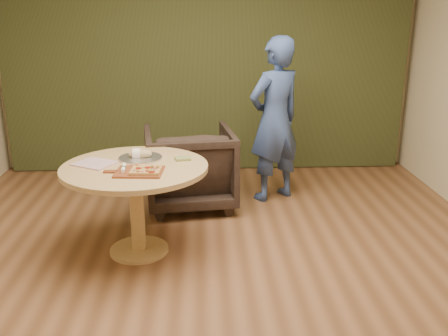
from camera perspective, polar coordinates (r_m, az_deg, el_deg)
name	(u,v)px	position (r m, az deg, el deg)	size (l,w,h in m)	color
room_shell	(212,96)	(3.19, -1.43, 8.20)	(5.04, 6.04, 2.84)	brown
curtain	(206,55)	(6.06, -2.04, 12.78)	(4.80, 0.14, 2.78)	#2C3417
pedestal_table	(135,182)	(4.03, -10.08, -1.63)	(1.16, 1.16, 0.75)	tan
pizza_paddle	(138,172)	(3.80, -9.82, -0.44)	(0.46, 0.31, 0.01)	brown
flatbread_pizza	(146,170)	(3.77, -8.88, -0.22)	(0.24, 0.24, 0.04)	tan
cutlery_roll	(124,168)	(3.84, -11.41, 0.01)	(0.04, 0.20, 0.03)	white
newspaper	(95,163)	(4.09, -14.56, 0.51)	(0.30, 0.25, 0.01)	silver
serving_tray	(140,158)	(4.15, -9.53, 1.14)	(0.36, 0.36, 0.02)	silver
bread_roll	(139,154)	(4.14, -9.67, 1.61)	(0.19, 0.09, 0.09)	tan
green_packet	(183,159)	(4.08, -4.75, 1.09)	(0.12, 0.10, 0.02)	olive
armchair	(189,164)	(5.01, -3.97, 0.51)	(0.86, 0.81, 0.89)	black
person_standing	(275,120)	(5.13, 5.81, 5.45)	(0.61, 0.40, 1.68)	#354D85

